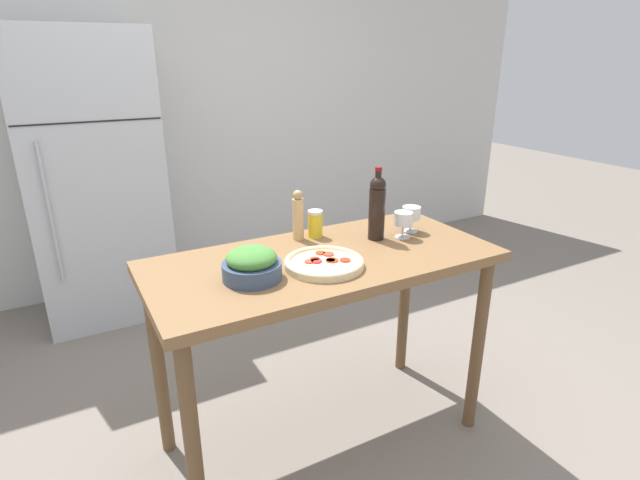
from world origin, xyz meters
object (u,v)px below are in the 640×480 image
Objects in this scene: pepper_mill at (299,216)px; homemade_pizza at (324,263)px; wine_glass_far at (411,214)px; refrigerator at (95,181)px; wine_bottle at (377,206)px; salad_bowl at (252,265)px; wine_glass_near at (403,220)px; salt_canister at (315,224)px.

homemade_pizza is (-0.05, -0.32, -0.09)m from pepper_mill.
wine_glass_far reaches higher than homemade_pizza.
homemade_pizza is at bearing -71.55° from refrigerator.
wine_glass_far is 0.53× the size of pepper_mill.
salad_bowl is (-0.63, -0.13, -0.09)m from wine_bottle.
salt_canister is at bearing 149.49° from wine_glass_near.
wine_glass_near is 0.75m from salad_bowl.
salad_bowl is (0.35, -1.85, 0.04)m from refrigerator.
salt_canister is (0.41, 0.28, 0.01)m from salad_bowl.
wine_glass_far is at bearing 9.29° from salad_bowl.
homemade_pizza is 2.53× the size of salt_canister.
wine_bottle is 1.05× the size of homemade_pizza.
pepper_mill is 0.34m from homemade_pizza.
wine_glass_far is 0.39× the size of homemade_pizza.
refrigerator reaches higher than pepper_mill.
pepper_mill is at bearing 151.94° from wine_bottle.
wine_glass_near is at bearing 6.65° from salad_bowl.
refrigerator reaches higher than wine_glass_near.
salad_bowl is at bearing -173.35° from wine_glass_near.
pepper_mill is 1.03× the size of salad_bowl.
salt_canister is (-0.33, 0.20, -0.02)m from wine_glass_near.
pepper_mill is 1.84× the size of salt_canister.
wine_bottle is at bearing 24.71° from homemade_pizza.
homemade_pizza is at bearing -99.40° from pepper_mill.
wine_bottle is at bearing -28.06° from pepper_mill.
wine_glass_far is 0.58m from homemade_pizza.
refrigerator is 1.74m from salt_canister.
homemade_pizza is (-0.46, -0.12, -0.07)m from wine_glass_near.
salad_bowl is at bearing -79.42° from refrigerator.
salt_canister is at bearing -64.16° from refrigerator.
wine_glass_far is (0.19, 0.00, -0.07)m from wine_bottle.
pepper_mill is 0.73× the size of homemade_pizza.
salad_bowl and salt_canister have the same top height.
refrigerator is at bearing 119.71° from wine_bottle.
wine_bottle reaches higher than wine_glass_near.
refrigerator is 15.50× the size of wine_glass_far.
wine_glass_near and wine_glass_far have the same top height.
wine_bottle is 0.21m from wine_glass_far.
wine_bottle is 0.34m from pepper_mill.
wine_bottle is 1.48× the size of salad_bowl.
wine_bottle is at bearing -178.90° from wine_glass_far.
homemade_pizza is at bearing -163.12° from wine_glass_far.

